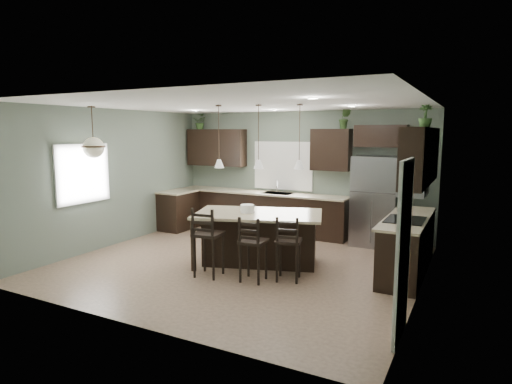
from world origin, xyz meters
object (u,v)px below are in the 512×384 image
at_px(kitchen_island, 258,238).
at_px(serving_dish, 247,209).
at_px(refrigerator, 376,201).
at_px(bar_stool_left, 209,242).
at_px(plant_back_left, 200,122).
at_px(bar_stool_right, 288,248).
at_px(bar_stool_center, 253,249).

height_order(kitchen_island, serving_dish, serving_dish).
height_order(refrigerator, serving_dish, refrigerator).
bearing_deg(refrigerator, bar_stool_left, -121.49).
bearing_deg(serving_dish, plant_back_left, 137.45).
relative_size(bar_stool_right, plant_back_left, 2.79).
bearing_deg(bar_stool_left, refrigerator, 52.52).
bearing_deg(serving_dish, bar_stool_center, -55.54).
bearing_deg(bar_stool_center, kitchen_island, 108.08).
relative_size(refrigerator, serving_dish, 7.71).
xyz_separation_m(kitchen_island, bar_stool_right, (0.81, -0.54, 0.06)).
bearing_deg(kitchen_island, bar_stool_right, -52.19).
bearing_deg(bar_stool_right, plant_back_left, 126.75).
distance_m(refrigerator, bar_stool_right, 2.92).
xyz_separation_m(refrigerator, serving_dish, (-1.74, -2.32, 0.07)).
bearing_deg(bar_stool_left, serving_dish, 69.83).
xyz_separation_m(refrigerator, bar_stool_center, (-1.21, -3.09, -0.40)).
height_order(refrigerator, kitchen_island, refrigerator).
bearing_deg(bar_stool_center, bar_stool_right, 27.61).
xyz_separation_m(refrigerator, plant_back_left, (-4.43, 0.15, 1.66)).
xyz_separation_m(bar_stool_left, bar_stool_center, (0.75, 0.12, -0.05)).
bearing_deg(refrigerator, bar_stool_right, -104.84).
bearing_deg(serving_dish, bar_stool_right, -25.61).
bearing_deg(kitchen_island, plant_back_left, 121.73).
xyz_separation_m(serving_dish, bar_stool_center, (0.53, -0.77, -0.47)).
relative_size(kitchen_island, bar_stool_center, 2.09).
bearing_deg(serving_dish, bar_stool_left, -104.19).
relative_size(refrigerator, bar_stool_right, 1.76).
height_order(kitchen_island, plant_back_left, plant_back_left).
distance_m(refrigerator, plant_back_left, 4.74).
bearing_deg(bar_stool_right, kitchen_island, 131.57).
height_order(bar_stool_left, plant_back_left, plant_back_left).
height_order(kitchen_island, bar_stool_right, bar_stool_right).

